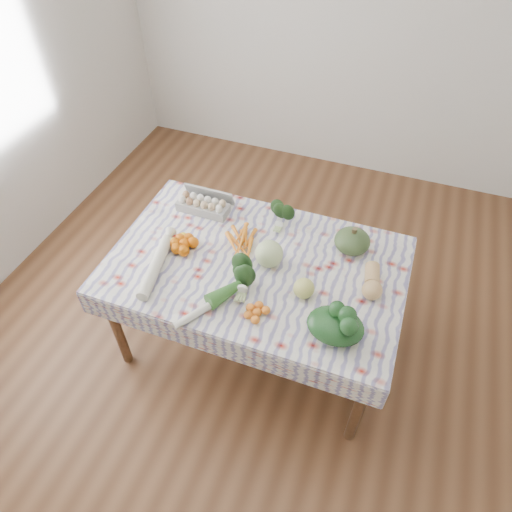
# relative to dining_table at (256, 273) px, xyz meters

# --- Properties ---
(ground) EXTENTS (4.50, 4.50, 0.00)m
(ground) POSITION_rel_dining_table_xyz_m (0.00, 0.00, -0.68)
(ground) COLOR #56331D
(ground) RESTS_ON ground
(wall_back) EXTENTS (4.00, 0.04, 2.80)m
(wall_back) POSITION_rel_dining_table_xyz_m (0.00, 2.25, 0.72)
(wall_back) COLOR silver
(wall_back) RESTS_ON ground
(dining_table) EXTENTS (1.60, 1.00, 0.75)m
(dining_table) POSITION_rel_dining_table_xyz_m (0.00, 0.00, 0.00)
(dining_table) COLOR brown
(dining_table) RESTS_ON ground
(tablecloth) EXTENTS (1.66, 1.06, 0.01)m
(tablecloth) POSITION_rel_dining_table_xyz_m (0.00, 0.00, 0.08)
(tablecloth) COLOR silver
(tablecloth) RESTS_ON dining_table
(egg_carton) EXTENTS (0.33, 0.13, 0.09)m
(egg_carton) POSITION_rel_dining_table_xyz_m (-0.47, 0.31, 0.13)
(egg_carton) COLOR #A3A29E
(egg_carton) RESTS_ON tablecloth
(carrot_bunch) EXTENTS (0.29, 0.28, 0.05)m
(carrot_bunch) POSITION_rel_dining_table_xyz_m (-0.13, 0.11, 0.11)
(carrot_bunch) COLOR orange
(carrot_bunch) RESTS_ON tablecloth
(kale_bunch) EXTENTS (0.14, 0.12, 0.12)m
(kale_bunch) POSITION_rel_dining_table_xyz_m (0.03, 0.36, 0.15)
(kale_bunch) COLOR #183312
(kale_bunch) RESTS_ON tablecloth
(kabocha_squash) EXTENTS (0.24, 0.24, 0.13)m
(kabocha_squash) POSITION_rel_dining_table_xyz_m (0.48, 0.29, 0.15)
(kabocha_squash) COLOR #3C542C
(kabocha_squash) RESTS_ON tablecloth
(cabbage) EXTENTS (0.19, 0.19, 0.16)m
(cabbage) POSITION_rel_dining_table_xyz_m (0.07, 0.02, 0.16)
(cabbage) COLOR #BED58F
(cabbage) RESTS_ON tablecloth
(butternut_squash) EXTENTS (0.14, 0.25, 0.11)m
(butternut_squash) POSITION_rel_dining_table_xyz_m (0.64, 0.05, 0.14)
(butternut_squash) COLOR tan
(butternut_squash) RESTS_ON tablecloth
(orange_cluster) EXTENTS (0.26, 0.26, 0.07)m
(orange_cluster) POSITION_rel_dining_table_xyz_m (-0.43, -0.03, 0.12)
(orange_cluster) COLOR #D35E07
(orange_cluster) RESTS_ON tablecloth
(broccoli) EXTENTS (0.19, 0.19, 0.12)m
(broccoli) POSITION_rel_dining_table_xyz_m (-0.00, -0.19, 0.14)
(broccoli) COLOR #1F421B
(broccoli) RESTS_ON tablecloth
(mandarin_cluster) EXTENTS (0.21, 0.21, 0.05)m
(mandarin_cluster) POSITION_rel_dining_table_xyz_m (0.13, -0.34, 0.11)
(mandarin_cluster) COLOR orange
(mandarin_cluster) RESTS_ON tablecloth
(grapefruit) EXTENTS (0.11, 0.11, 0.11)m
(grapefruit) POSITION_rel_dining_table_xyz_m (0.32, -0.13, 0.14)
(grapefruit) COLOR #CCCD63
(grapefruit) RESTS_ON tablecloth
(spinach_bag) EXTENTS (0.30, 0.25, 0.12)m
(spinach_bag) POSITION_rel_dining_table_xyz_m (0.52, -0.31, 0.15)
(spinach_bag) COLOR #143616
(spinach_bag) RESTS_ON tablecloth
(daikon) EXTENTS (0.15, 0.47, 0.07)m
(daikon) POSITION_rel_dining_table_xyz_m (-0.50, -0.24, 0.12)
(daikon) COLOR beige
(daikon) RESTS_ON tablecloth
(leek) EXTENTS (0.24, 0.37, 0.04)m
(leek) POSITION_rel_dining_table_xyz_m (-0.12, -0.39, 0.11)
(leek) COLOR beige
(leek) RESTS_ON tablecloth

